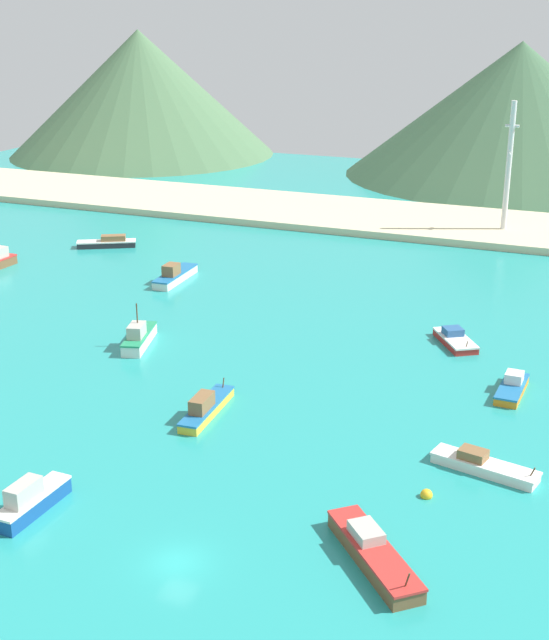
{
  "coord_description": "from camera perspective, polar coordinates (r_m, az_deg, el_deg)",
  "views": [
    {
      "loc": [
        26.57,
        -46.75,
        37.45
      ],
      "look_at": [
        -9.95,
        42.52,
        2.77
      ],
      "focal_mm": 49.86,
      "sensor_mm": 36.0,
      "label": 1
    }
  ],
  "objects": [
    {
      "name": "ground",
      "position": [
        89.54,
        2.87,
        -5.15
      ],
      "size": [
        260.0,
        280.0,
        0.5
      ],
      "color": "teal"
    },
    {
      "name": "fishing_boat_0",
      "position": [
        72.52,
        -15.37,
        -11.1
      ],
      "size": [
        2.1,
        7.55,
        2.98
      ],
      "color": "#14478C",
      "rests_on": "ground"
    },
    {
      "name": "fishing_boat_1",
      "position": [
        146.44,
        -10.64,
        4.91
      ],
      "size": [
        9.35,
        6.64,
        1.91
      ],
      "color": "#232328",
      "rests_on": "ground"
    },
    {
      "name": "fishing_boat_4",
      "position": [
        65.21,
        6.35,
        -14.61
      ],
      "size": [
        9.26,
        9.89,
        2.59
      ],
      "color": "brown",
      "rests_on": "ground"
    },
    {
      "name": "fishing_boat_7",
      "position": [
        77.86,
        13.24,
        -9.06
      ],
      "size": [
        9.41,
        4.2,
        1.75
      ],
      "color": "silver",
      "rests_on": "ground"
    },
    {
      "name": "fishing_boat_8",
      "position": [
        103.34,
        -8.7,
        -1.1
      ],
      "size": [
        4.42,
        8.68,
        5.24
      ],
      "color": "silver",
      "rests_on": "ground"
    },
    {
      "name": "fishing_boat_9",
      "position": [
        93.24,
        15.01,
        -4.19
      ],
      "size": [
        2.57,
        7.49,
        1.98
      ],
      "color": "orange",
      "rests_on": "ground"
    },
    {
      "name": "fishing_boat_10",
      "position": [
        126.69,
        -6.43,
        2.87
      ],
      "size": [
        2.93,
        10.4,
        2.77
      ],
      "color": "silver",
      "rests_on": "ground"
    },
    {
      "name": "fishing_boat_11",
      "position": [
        85.63,
        -4.44,
        -5.62
      ],
      "size": [
        2.58,
        9.85,
        2.4
      ],
      "color": "gold",
      "rests_on": "ground"
    },
    {
      "name": "fishing_boat_12",
      "position": [
        104.9,
        11.51,
        -1.22
      ],
      "size": [
        6.4,
        7.69,
        1.72
      ],
      "color": "red",
      "rests_on": "ground"
    },
    {
      "name": "buoy_0",
      "position": [
        73.52,
        9.72,
        -11.01
      ],
      "size": [
        1.0,
        1.0,
        1.0
      ],
      "color": "gold",
      "rests_on": "ground"
    },
    {
      "name": "beach_strip",
      "position": [
        159.45,
        12.11,
        5.97
      ],
      "size": [
        247.0,
        25.76,
        1.2
      ],
      "primitive_type": "cube",
      "color": "beige",
      "rests_on": "ground"
    },
    {
      "name": "hill_west",
      "position": [
        236.22,
        -8.59,
        14.22
      ],
      "size": [
        67.84,
        67.84,
        30.94
      ],
      "color": "#476B47",
      "rests_on": "ground"
    },
    {
      "name": "hill_central",
      "position": [
        209.44,
        15.3,
        12.86
      ],
      "size": [
        75.19,
        75.19,
        29.4
      ],
      "color": "#3D6042",
      "rests_on": "ground"
    },
    {
      "name": "radio_tower",
      "position": [
        153.76,
        14.79,
        9.39
      ],
      "size": [
        2.24,
        1.79,
        22.4
      ],
      "color": "silver",
      "rests_on": "ground"
    }
  ]
}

